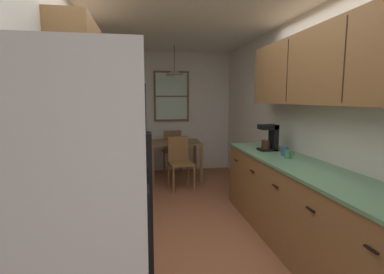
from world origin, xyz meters
The scene contains 24 objects.
ground_plane centered at (0.00, 1.00, 0.00)m, with size 12.00×12.00×0.00m, color #995B3D.
wall_left centered at (-1.35, 1.00, 1.27)m, with size 0.10×9.00×2.55m, color silver.
wall_right centered at (1.35, 1.00, 1.27)m, with size 0.10×9.00×2.55m, color silver.
wall_back centered at (0.00, 3.65, 1.27)m, with size 4.40×0.10×2.55m, color silver.
ceiling_slab centered at (0.00, 1.00, 2.59)m, with size 4.40×9.00×0.08m, color white.
refrigerator centered at (-0.94, -1.19, 0.89)m, with size 0.75×0.75×1.77m.
stove_range centered at (-0.99, -0.48, 0.47)m, with size 0.66×0.61×1.10m.
microwave_over_range centered at (-1.11, -0.48, 1.66)m, with size 0.39×0.61×0.35m.
counter_left centered at (-1.00, 0.84, 0.45)m, with size 0.64×2.03×0.90m.
upper_cabinets_left centered at (-1.14, 0.79, 1.87)m, with size 0.33×2.11×0.72m.
counter_right centered at (1.00, -0.01, 0.45)m, with size 0.64×3.06×0.90m.
upper_cabinets_right centered at (1.14, -0.06, 1.86)m, with size 0.33×2.74×0.73m.
dining_table centered at (0.02, 2.87, 0.62)m, with size 0.95×0.74×0.74m.
dining_chair_near centered at (0.03, 2.29, 0.50)m, with size 0.45×0.45×0.90m.
dining_chair_far centered at (0.00, 3.44, 0.50)m, with size 0.44×0.44×0.90m.
pendant_light centered at (0.02, 2.87, 2.06)m, with size 0.34×0.34×0.55m.
back_window centered at (0.03, 3.58, 1.61)m, with size 0.74×0.05×1.06m.
trash_bin centered at (-0.70, 2.04, 0.35)m, with size 0.33×0.33×0.69m, color #3F3F42.
storage_canister centered at (-1.00, 0.17, 1.00)m, with size 0.11×0.11×0.20m.
dish_towel centered at (-0.64, -0.33, 0.50)m, with size 0.02×0.16×0.24m, color white.
coffee_maker centered at (1.01, 0.84, 1.07)m, with size 0.22×0.18×0.33m.
mug_by_coffeemaker centered at (1.00, 0.34, 0.95)m, with size 0.11×0.07×0.09m.
mug_spare centered at (1.03, 0.48, 0.95)m, with size 0.11×0.07×0.11m.
table_serving_bowl centered at (0.12, 2.87, 0.77)m, with size 0.18×0.18×0.06m, color silver.
Camera 1 is at (-0.59, -2.57, 1.56)m, focal length 26.81 mm.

